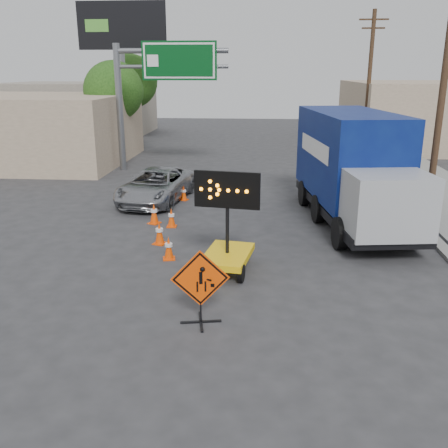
# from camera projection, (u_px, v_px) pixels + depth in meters

# --- Properties ---
(ground) EXTENTS (100.00, 100.00, 0.00)m
(ground) POSITION_uv_depth(u_px,v_px,m) (188.00, 332.00, 10.79)
(ground) COLOR #2D2D30
(ground) RESTS_ON ground
(curb_right) EXTENTS (0.40, 60.00, 0.12)m
(curb_right) POSITION_uv_depth(u_px,v_px,m) (380.00, 184.00, 24.48)
(curb_right) COLOR gray
(curb_right) RESTS_ON ground
(sidewalk_right) EXTENTS (4.00, 60.00, 0.15)m
(sidewalk_right) POSITION_uv_depth(u_px,v_px,m) (428.00, 185.00, 24.29)
(sidewalk_right) COLOR gray
(sidewalk_right) RESTS_ON ground
(storefront_left_near) EXTENTS (14.00, 10.00, 4.00)m
(storefront_left_near) POSITION_uv_depth(u_px,v_px,m) (10.00, 129.00, 30.36)
(storefront_left_near) COLOR tan
(storefront_left_near) RESTS_ON ground
(storefront_left_far) EXTENTS (12.00, 10.00, 4.40)m
(storefront_left_far) POSITION_uv_depth(u_px,v_px,m) (77.00, 109.00, 43.71)
(storefront_left_far) COLOR gray
(storefront_left_far) RESTS_ON ground
(building_right_far) EXTENTS (10.00, 14.00, 4.60)m
(building_right_far) POSITION_uv_depth(u_px,v_px,m) (418.00, 113.00, 37.64)
(building_right_far) COLOR tan
(building_right_far) RESTS_ON ground
(highway_gantry) EXTENTS (6.18, 0.38, 6.90)m
(highway_gantry) POSITION_uv_depth(u_px,v_px,m) (155.00, 77.00, 26.74)
(highway_gantry) COLOR slate
(highway_gantry) RESTS_ON ground
(billboard) EXTENTS (6.10, 0.54, 9.85)m
(billboard) POSITION_uv_depth(u_px,v_px,m) (122.00, 41.00, 33.92)
(billboard) COLOR slate
(billboard) RESTS_ON ground
(utility_pole_near) EXTENTS (1.80, 0.26, 9.00)m
(utility_pole_near) POSITION_uv_depth(u_px,v_px,m) (443.00, 91.00, 18.29)
(utility_pole_near) COLOR #452D1D
(utility_pole_near) RESTS_ON ground
(utility_pole_far) EXTENTS (1.80, 0.26, 9.00)m
(utility_pole_far) POSITION_uv_depth(u_px,v_px,m) (369.00, 82.00, 31.62)
(utility_pole_far) COLOR #452D1D
(utility_pole_far) RESTS_ON ground
(tree_left_near) EXTENTS (3.71, 3.71, 6.03)m
(tree_left_near) POSITION_uv_depth(u_px,v_px,m) (114.00, 91.00, 31.15)
(tree_left_near) COLOR #452D1D
(tree_left_near) RESTS_ON ground
(tree_left_far) EXTENTS (4.10, 4.10, 6.66)m
(tree_left_far) POSITION_uv_depth(u_px,v_px,m) (131.00, 81.00, 38.72)
(tree_left_far) COLOR #452D1D
(tree_left_far) RESTS_ON ground
(construction_sign) EXTENTS (1.28, 0.92, 1.72)m
(construction_sign) POSITION_uv_depth(u_px,v_px,m) (200.00, 285.00, 10.90)
(construction_sign) COLOR black
(construction_sign) RESTS_ON ground
(arrow_board) EXTENTS (1.79, 2.16, 2.85)m
(arrow_board) POSITION_uv_depth(u_px,v_px,m) (227.00, 249.00, 13.88)
(arrow_board) COLOR yellow
(arrow_board) RESTS_ON ground
(pickup_truck) EXTENTS (2.94, 5.26, 1.39)m
(pickup_truck) POSITION_uv_depth(u_px,v_px,m) (156.00, 186.00, 21.31)
(pickup_truck) COLOR #9EA0A5
(pickup_truck) RESTS_ON ground
(box_truck) EXTENTS (3.60, 8.67, 3.98)m
(box_truck) POSITION_uv_depth(u_px,v_px,m) (353.00, 174.00, 18.05)
(box_truck) COLOR black
(box_truck) RESTS_ON ground
(cone_a) EXTENTS (0.43, 0.43, 0.70)m
(cone_a) POSITION_uv_depth(u_px,v_px,m) (169.00, 248.00, 14.84)
(cone_a) COLOR #FA4705
(cone_a) RESTS_ON ground
(cone_b) EXTENTS (0.49, 0.49, 0.75)m
(cone_b) POSITION_uv_depth(u_px,v_px,m) (159.00, 233.00, 16.13)
(cone_b) COLOR #FA4705
(cone_b) RESTS_ON ground
(cone_c) EXTENTS (0.37, 0.37, 0.69)m
(cone_c) POSITION_uv_depth(u_px,v_px,m) (171.00, 218.00, 17.92)
(cone_c) COLOR #FA4705
(cone_c) RESTS_ON ground
(cone_d) EXTENTS (0.51, 0.51, 0.77)m
(cone_d) POSITION_uv_depth(u_px,v_px,m) (154.00, 213.00, 18.30)
(cone_d) COLOR #FA4705
(cone_d) RESTS_ON ground
(cone_e) EXTENTS (0.41, 0.41, 0.65)m
(cone_e) POSITION_uv_depth(u_px,v_px,m) (184.00, 193.00, 21.62)
(cone_e) COLOR #FA4705
(cone_e) RESTS_ON ground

